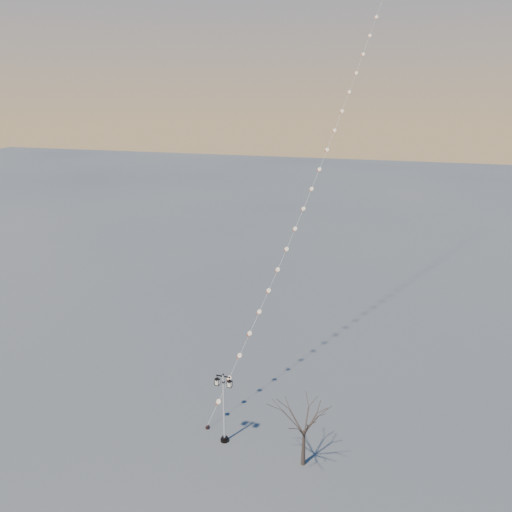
% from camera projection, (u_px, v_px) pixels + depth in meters
% --- Properties ---
extents(ground, '(300.00, 300.00, 0.00)m').
position_uv_depth(ground, '(216.00, 449.00, 31.31)').
color(ground, '#494B49').
rests_on(ground, ground).
extents(street_lamp, '(1.22, 0.53, 4.81)m').
position_uv_depth(street_lamp, '(224.00, 404.00, 31.24)').
color(street_lamp, black).
rests_on(street_lamp, ground).
extents(bare_tree, '(2.57, 2.57, 4.27)m').
position_uv_depth(bare_tree, '(304.00, 421.00, 29.14)').
color(bare_tree, '#3A2F27').
rests_on(bare_tree, ground).
extents(kite_train, '(11.93, 38.06, 47.68)m').
position_uv_depth(kite_train, '(351.00, 57.00, 41.46)').
color(kite_train, black).
rests_on(kite_train, ground).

